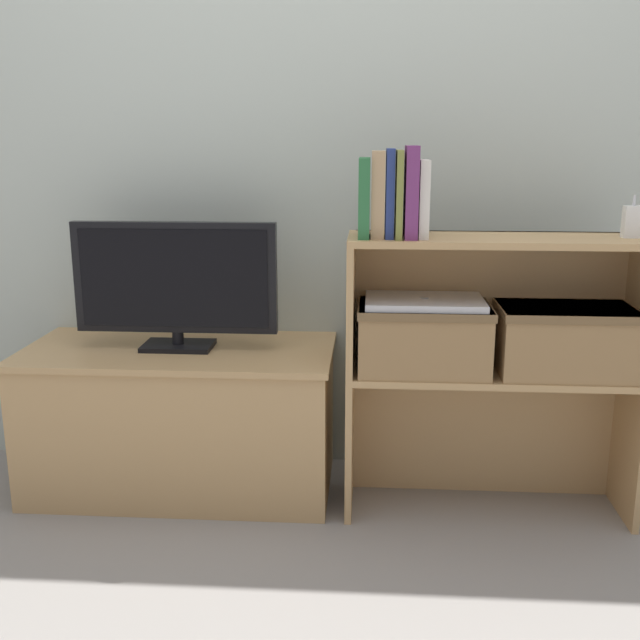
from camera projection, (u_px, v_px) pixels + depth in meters
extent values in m
plane|color=gray|center=(317.00, 524.00, 2.24)|extent=(16.00, 16.00, 0.00)
cube|color=#B2BCB2|center=(327.00, 115.00, 2.44)|extent=(10.00, 0.05, 2.40)
cube|color=tan|center=(182.00, 421.00, 2.44)|extent=(0.97, 0.46, 0.46)
cube|color=tan|center=(179.00, 351.00, 2.39)|extent=(0.99, 0.48, 0.02)
cube|color=black|center=(178.00, 346.00, 2.38)|extent=(0.22, 0.14, 0.02)
cylinder|color=black|center=(178.00, 337.00, 2.38)|extent=(0.04, 0.04, 0.04)
cube|color=black|center=(175.00, 278.00, 2.33)|extent=(0.64, 0.03, 0.35)
cube|color=black|center=(174.00, 279.00, 2.31)|extent=(0.59, 0.00, 0.30)
cube|color=tan|center=(350.00, 437.00, 2.32)|extent=(0.02, 0.27, 0.45)
cube|color=tan|center=(627.00, 444.00, 2.26)|extent=(0.02, 0.27, 0.45)
cube|color=tan|center=(481.00, 425.00, 2.41)|extent=(0.82, 0.02, 0.45)
cube|color=tan|center=(491.00, 373.00, 2.24)|extent=(0.82, 0.27, 0.02)
cube|color=tan|center=(351.00, 303.00, 2.22)|extent=(0.02, 0.27, 0.40)
cube|color=tan|center=(488.00, 296.00, 2.31)|extent=(0.82, 0.02, 0.40)
cube|color=tan|center=(498.00, 240.00, 2.14)|extent=(0.82, 0.27, 0.02)
cube|color=#286638|center=(364.00, 198.00, 2.11)|extent=(0.03, 0.15, 0.22)
cube|color=tan|center=(378.00, 194.00, 2.11)|extent=(0.04, 0.13, 0.24)
cube|color=navy|center=(390.00, 193.00, 2.10)|extent=(0.02, 0.13, 0.25)
cube|color=olive|center=(399.00, 194.00, 2.10)|extent=(0.02, 0.16, 0.24)
cube|color=#6B2D66|center=(411.00, 192.00, 2.10)|extent=(0.04, 0.16, 0.25)
cube|color=silver|center=(423.00, 199.00, 2.10)|extent=(0.03, 0.13, 0.22)
cube|color=white|center=(632.00, 222.00, 2.11)|extent=(0.05, 0.03, 0.09)
cylinder|color=silver|center=(634.00, 200.00, 2.09)|extent=(0.01, 0.01, 0.03)
cube|color=#937047|center=(423.00, 338.00, 2.21)|extent=(0.38, 0.23, 0.20)
cube|color=brown|center=(424.00, 309.00, 2.19)|extent=(0.39, 0.24, 0.02)
cube|color=#937047|center=(564.00, 340.00, 2.18)|extent=(0.38, 0.23, 0.20)
cube|color=brown|center=(567.00, 311.00, 2.16)|extent=(0.39, 0.24, 0.02)
cube|color=#BCBCC1|center=(424.00, 302.00, 2.19)|extent=(0.34, 0.22, 0.02)
cylinder|color=#99999E|center=(425.00, 298.00, 2.18)|extent=(0.02, 0.02, 0.00)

